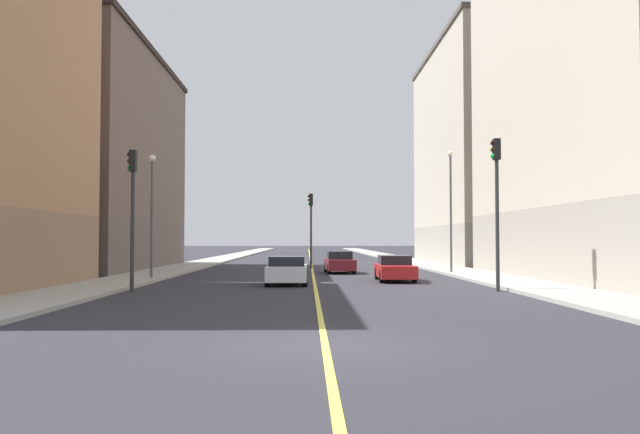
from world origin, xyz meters
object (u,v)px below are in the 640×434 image
car_red (395,268)px  building_left_near (630,61)px  street_lamp_right_near (152,202)px  building_left_mid (494,154)px  traffic_light_median_far (311,220)px  street_lamp_left_near (451,199)px  building_right_midblock (79,161)px  traffic_light_left_near (497,193)px  car_maroon (339,263)px  car_white (287,271)px  traffic_light_right_near (132,200)px

car_red → building_left_near: bearing=0.6°
street_lamp_right_near → building_left_near: bearing=-1.2°
building_left_mid → traffic_light_median_far: size_ratio=3.88×
street_lamp_left_near → car_red: street_lamp_left_near is taller
building_left_mid → building_right_midblock: 35.95m
building_left_near → building_right_midblock: bearing=159.7°
traffic_light_left_near → car_maroon: 15.79m
building_right_midblock → street_lamp_right_near: size_ratio=3.27×
traffic_light_median_far → building_right_midblock: bearing=-175.5°
building_right_midblock → car_white: bearing=-44.0°
building_left_mid → street_lamp_left_near: bearing=-114.7°
traffic_light_left_near → traffic_light_median_far: (-7.72, 20.47, -0.47)m
traffic_light_left_near → car_maroon: (-5.90, 14.24, -3.46)m
traffic_light_right_near → traffic_light_median_far: traffic_light_right_near is taller
car_red → car_maroon: (-2.49, 7.77, 0.02)m
traffic_light_left_near → car_white: traffic_light_left_near is taller
building_left_mid → building_right_midblock: size_ratio=1.02×
building_right_midblock → traffic_light_left_near: 31.42m
traffic_light_median_far → building_left_mid: bearing=30.9°
traffic_light_median_far → car_white: bearing=-94.3°
building_left_near → building_left_mid: 24.16m
building_left_mid → car_maroon: building_left_mid is taller
building_left_near → building_left_mid: building_left_near is taller
traffic_light_right_near → car_red: traffic_light_right_near is taller
traffic_light_left_near → traffic_light_right_near: size_ratio=1.09×
traffic_light_left_near → car_white: (-8.97, 4.02, -3.47)m
street_lamp_left_near → car_red: bearing=-125.8°
building_right_midblock → car_red: 25.75m
street_lamp_left_near → street_lamp_right_near: street_lamp_left_near is taller
traffic_light_left_near → car_white: 10.42m
traffic_light_left_near → traffic_light_median_far: bearing=110.7°
traffic_light_median_far → car_white: (-1.24, -16.46, -3.00)m
building_right_midblock → car_maroon: building_right_midblock is taller
building_left_mid → car_white: 33.71m
traffic_light_right_near → street_lamp_right_near: size_ratio=0.90×
car_red → traffic_light_right_near: bearing=-151.4°
street_lamp_left_near → car_white: street_lamp_left_near is taller
building_left_near → traffic_light_median_far: bearing=140.9°
building_left_mid → car_maroon: size_ratio=5.39×
car_red → building_right_midblock: bearing=149.1°
building_left_near → street_lamp_left_near: size_ratio=3.10×
building_right_midblock → street_lamp_left_near: (25.63, -6.54, -3.20)m
street_lamp_right_near → traffic_light_left_near: bearing=-23.7°
car_white → traffic_light_right_near: bearing=-147.6°
street_lamp_right_near → car_red: 13.35m
building_left_mid → traffic_light_left_near: building_left_mid is taller
building_left_mid → traffic_light_left_near: 32.65m
building_left_mid → street_lamp_left_near: (-8.34, -18.10, -5.35)m
building_left_mid → street_lamp_right_near: (-25.63, -23.55, -5.91)m
building_right_midblock → street_lamp_right_near: 15.09m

